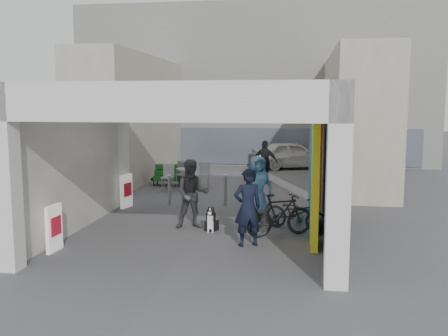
% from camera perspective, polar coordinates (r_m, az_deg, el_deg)
% --- Properties ---
extents(ground, '(90.00, 90.00, 0.00)m').
position_cam_1_polar(ground, '(13.00, -2.07, -6.47)').
color(ground, '#4E4E52').
rests_on(ground, ground).
extents(arcade_canopy, '(6.40, 6.45, 6.40)m').
position_cam_1_polar(arcade_canopy, '(11.75, -0.26, 3.42)').
color(arcade_canopy, silver).
rests_on(arcade_canopy, ground).
extents(far_building, '(18.00, 4.08, 8.00)m').
position_cam_1_polar(far_building, '(26.51, 3.52, 9.33)').
color(far_building, silver).
rests_on(far_building, ground).
extents(plaza_bldg_left, '(2.00, 9.00, 5.00)m').
position_cam_1_polar(plaza_bldg_left, '(21.05, -10.47, 5.64)').
color(plaza_bldg_left, '#B7AF98').
rests_on(plaza_bldg_left, ground).
extents(plaza_bldg_right, '(2.00, 9.00, 5.00)m').
position_cam_1_polar(plaza_bldg_right, '(20.03, 14.80, 5.43)').
color(plaza_bldg_right, '#B7AF98').
rests_on(plaza_bldg_right, ground).
extents(bollard_left, '(0.09, 0.09, 0.93)m').
position_cam_1_polar(bollard_left, '(15.41, -6.28, -2.53)').
color(bollard_left, gray).
rests_on(bollard_left, ground).
extents(bollard_center, '(0.09, 0.09, 0.92)m').
position_cam_1_polar(bollard_center, '(15.34, 0.16, -2.55)').
color(bollard_center, gray).
rests_on(bollard_center, ground).
extents(bollard_right, '(0.09, 0.09, 0.82)m').
position_cam_1_polar(bollard_right, '(15.16, 5.28, -2.89)').
color(bollard_right, gray).
rests_on(bollard_right, ground).
extents(advert_board_near, '(0.13, 0.55, 1.00)m').
position_cam_1_polar(advert_board_near, '(11.20, -18.84, -6.50)').
color(advert_board_near, white).
rests_on(advert_board_near, ground).
extents(advert_board_far, '(0.22, 0.55, 1.00)m').
position_cam_1_polar(advert_board_far, '(15.23, -11.09, -2.59)').
color(advert_board_far, white).
rests_on(advert_board_far, ground).
extents(cafe_set, '(1.58, 1.27, 0.95)m').
position_cam_1_polar(cafe_set, '(18.31, -4.50, -1.32)').
color(cafe_set, '#A4A4A9').
rests_on(cafe_set, ground).
extents(produce_stand, '(1.19, 0.65, 0.79)m').
position_cam_1_polar(produce_stand, '(19.12, -6.40, -1.04)').
color(produce_stand, black).
rests_on(produce_stand, ground).
extents(crate_stack, '(0.50, 0.41, 0.56)m').
position_cam_1_polar(crate_stack, '(20.26, 3.51, -0.62)').
color(crate_stack, '#195A23').
rests_on(crate_stack, ground).
extents(border_collie, '(0.24, 0.46, 0.64)m').
position_cam_1_polar(border_collie, '(12.27, -1.48, -6.09)').
color(border_collie, black).
rests_on(border_collie, ground).
extents(man_with_dog, '(0.74, 0.63, 1.72)m').
position_cam_1_polar(man_with_dog, '(10.93, 2.72, -4.52)').
color(man_with_dog, black).
rests_on(man_with_dog, ground).
extents(man_back_turned, '(0.98, 0.85, 1.73)m').
position_cam_1_polar(man_back_turned, '(12.50, -3.65, -2.98)').
color(man_back_turned, '#434346').
rests_on(man_back_turned, ground).
extents(man_elderly, '(0.97, 0.82, 1.69)m').
position_cam_1_polar(man_elderly, '(13.87, 3.90, -2.04)').
color(man_elderly, '#5D8CB5').
rests_on(man_elderly, ground).
extents(man_crates, '(1.04, 0.57, 1.68)m').
position_cam_1_polar(man_crates, '(19.45, 4.71, 0.69)').
color(man_crates, black).
rests_on(man_crates, ground).
extents(bicycle_front, '(1.75, 1.30, 0.88)m').
position_cam_1_polar(bicycle_front, '(12.42, 8.21, -5.12)').
color(bicycle_front, black).
rests_on(bicycle_front, ground).
extents(bicycle_rear, '(1.74, 1.19, 1.02)m').
position_cam_1_polar(bicycle_rear, '(11.86, 6.38, -5.34)').
color(bicycle_rear, black).
rests_on(bicycle_rear, ground).
extents(white_van, '(4.16, 2.73, 1.32)m').
position_cam_1_polar(white_van, '(24.03, 7.82, 1.51)').
color(white_van, silver).
rests_on(white_van, ground).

